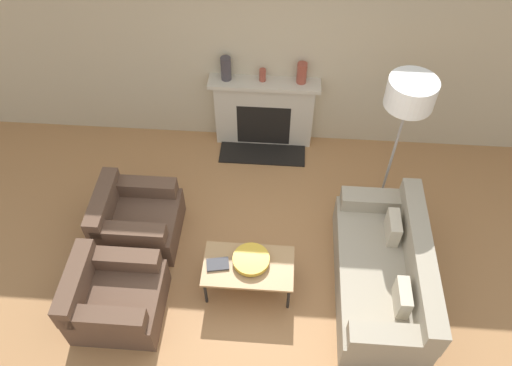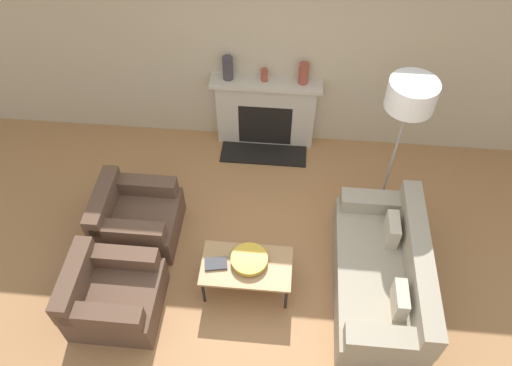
{
  "view_description": "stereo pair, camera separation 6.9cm",
  "coord_description": "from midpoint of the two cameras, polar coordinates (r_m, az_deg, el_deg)",
  "views": [
    {
      "loc": [
        0.02,
        -2.67,
        4.86
      ],
      "look_at": [
        -0.25,
        1.13,
        0.45
      ],
      "focal_mm": 35.0,
      "sensor_mm": 36.0,
      "label": 1
    },
    {
      "loc": [
        0.09,
        -2.67,
        4.86
      ],
      "look_at": [
        -0.25,
        1.13,
        0.45
      ],
      "focal_mm": 35.0,
      "sensor_mm": 36.0,
      "label": 2
    }
  ],
  "objects": [
    {
      "name": "ground_plane",
      "position": [
        5.55,
        1.95,
        -12.07
      ],
      "size": [
        18.0,
        18.0,
        0.0
      ],
      "primitive_type": "plane",
      "color": "#A87547"
    },
    {
      "name": "wall_back",
      "position": [
        6.15,
        3.93,
        15.38
      ],
      "size": [
        18.0,
        0.06,
        2.9
      ],
      "color": "#BCAD8E",
      "rests_on": "ground_plane"
    },
    {
      "name": "fireplace",
      "position": [
        6.62,
        1.41,
        7.95
      ],
      "size": [
        1.4,
        0.59,
        1.02
      ],
      "color": "beige",
      "rests_on": "ground_plane"
    },
    {
      "name": "couch",
      "position": [
        5.47,
        14.75,
        -10.13
      ],
      "size": [
        0.88,
        1.84,
        0.78
      ],
      "rotation": [
        0.0,
        0.0,
        -1.57
      ],
      "color": "#9E937F",
      "rests_on": "ground_plane"
    },
    {
      "name": "armchair_near",
      "position": [
        5.39,
        -15.8,
        -12.25
      ],
      "size": [
        0.89,
        0.83,
        0.69
      ],
      "rotation": [
        0.0,
        0.0,
        1.57
      ],
      "color": "brown",
      "rests_on": "ground_plane"
    },
    {
      "name": "armchair_far",
      "position": [
        5.88,
        -13.27,
        -3.95
      ],
      "size": [
        0.89,
        0.83,
        0.69
      ],
      "rotation": [
        0.0,
        0.0,
        1.57
      ],
      "color": "brown",
      "rests_on": "ground_plane"
    },
    {
      "name": "coffee_table",
      "position": [
        5.25,
        -0.71,
        -9.58
      ],
      "size": [
        0.94,
        0.54,
        0.41
      ],
      "color": "tan",
      "rests_on": "ground_plane"
    },
    {
      "name": "bowl",
      "position": [
        5.21,
        -0.39,
        -8.73
      ],
      "size": [
        0.39,
        0.39,
        0.07
      ],
      "color": "gold",
      "rests_on": "coffee_table"
    },
    {
      "name": "book",
      "position": [
        5.23,
        -4.22,
        -9.18
      ],
      "size": [
        0.25,
        0.19,
        0.02
      ],
      "rotation": [
        0.0,
        0.0,
        0.18
      ],
      "color": "#38383D",
      "rests_on": "coffee_table"
    },
    {
      "name": "floor_lamp",
      "position": [
        5.28,
        17.49,
        8.74
      ],
      "size": [
        0.5,
        0.5,
        1.87
      ],
      "color": "gray",
      "rests_on": "ground_plane"
    },
    {
      "name": "mantel_vase_left",
      "position": [
        6.25,
        -2.92,
        12.97
      ],
      "size": [
        0.13,
        0.13,
        0.31
      ],
      "color": "#3D383D",
      "rests_on": "fireplace"
    },
    {
      "name": "mantel_vase_center_left",
      "position": [
        6.25,
        1.28,
        12.23
      ],
      "size": [
        0.08,
        0.08,
        0.16
      ],
      "color": "brown",
      "rests_on": "fireplace"
    },
    {
      "name": "mantel_vase_center_right",
      "position": [
        6.22,
        5.79,
        12.34
      ],
      "size": [
        0.12,
        0.12,
        0.27
      ],
      "color": "brown",
      "rests_on": "fireplace"
    }
  ]
}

